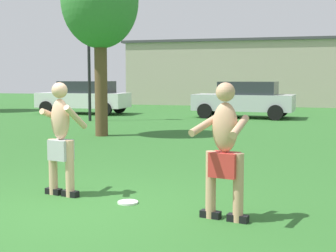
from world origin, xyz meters
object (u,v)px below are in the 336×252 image
player_near (225,148)px  tree_right_field (100,3)px  car_white_mid_lot (84,97)px  lamp_post (89,35)px  player_in_gray (61,137)px  car_silver_far_end (245,99)px  frisbee (128,202)px

player_near → tree_right_field: (-5.02, 7.52, 3.05)m
car_white_mid_lot → lamp_post: 4.72m
player_in_gray → car_white_mid_lot: (-6.88, 14.80, -0.07)m
player_near → lamp_post: (-7.52, 11.94, 2.55)m
car_silver_far_end → lamp_post: size_ratio=0.79×
player_in_gray → car_silver_far_end: bearing=86.6°
player_near → player_in_gray: 2.62m
lamp_post → player_near: bearing=-57.8°
car_white_mid_lot → lamp_post: size_ratio=0.77×
car_white_mid_lot → player_in_gray: bearing=-65.1°
player_in_gray → car_silver_far_end: 14.77m
frisbee → tree_right_field: 8.89m
player_near → car_white_mid_lot: 18.03m
car_silver_far_end → tree_right_field: size_ratio=0.81×
car_white_mid_lot → car_silver_far_end: (7.74, -0.06, 0.00)m
car_silver_far_end → tree_right_field: tree_right_field is taller
lamp_post → tree_right_field: size_ratio=1.03×
frisbee → lamp_post: 13.48m
player_near → car_silver_far_end: bearing=96.3°
car_silver_far_end → car_white_mid_lot: bearing=179.6°
frisbee → car_silver_far_end: (-0.25, 14.89, 0.81)m
player_in_gray → lamp_post: bearing=113.6°
player_in_gray → car_white_mid_lot: 16.32m
lamp_post → car_silver_far_end: bearing=30.0°
player_in_gray → player_near: bearing=-12.5°
frisbee → lamp_post: (-6.08, 11.53, 3.44)m
player_near → tree_right_field: size_ratio=0.32×
player_in_gray → tree_right_field: 8.00m
car_silver_far_end → tree_right_field: 9.03m
car_white_mid_lot → tree_right_field: tree_right_field is taller
player_in_gray → car_white_mid_lot: bearing=114.9°
frisbee → tree_right_field: tree_right_field is taller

